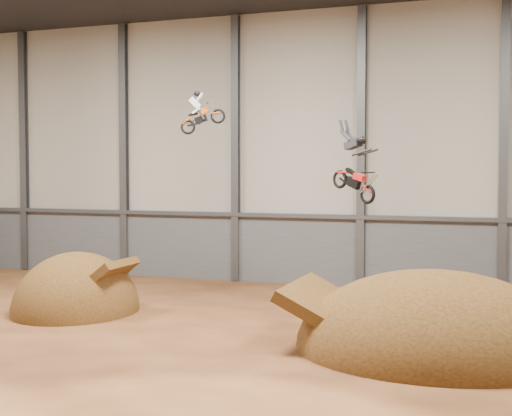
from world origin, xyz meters
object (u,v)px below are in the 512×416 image
at_px(fmx_rider_a, 205,107).
at_px(fmx_rider_b, 351,162).
at_px(takeoff_ramp, 76,312).
at_px(landing_ramp, 435,351).

bearing_deg(fmx_rider_a, fmx_rider_b, -26.63).
distance_m(fmx_rider_a, fmx_rider_b, 6.65).
bearing_deg(takeoff_ramp, fmx_rider_a, 16.17).
distance_m(takeoff_ramp, landing_ramp, 14.73).
bearing_deg(fmx_rider_b, takeoff_ramp, -145.04).
xyz_separation_m(takeoff_ramp, landing_ramp, (14.64, -1.60, 0.00)).
bearing_deg(landing_ramp, fmx_rider_b, 146.18).
bearing_deg(fmx_rider_b, landing_ramp, -1.75).
height_order(landing_ramp, fmx_rider_a, fmx_rider_a).
xyz_separation_m(landing_ramp, fmx_rider_a, (-9.44, 3.11, 8.41)).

